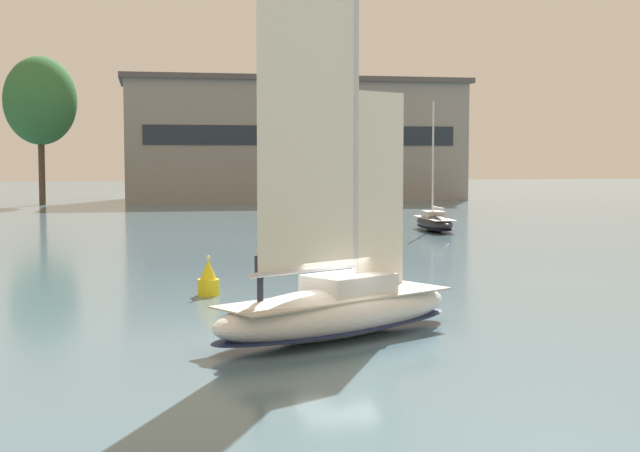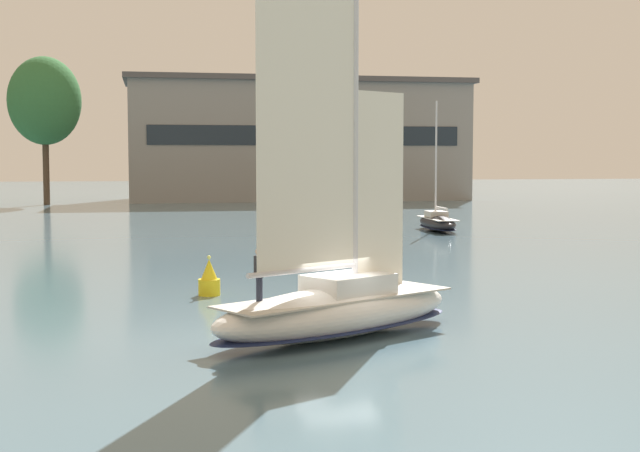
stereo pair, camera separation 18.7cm
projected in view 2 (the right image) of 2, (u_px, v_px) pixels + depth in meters
The scene contains 6 objects.
ground_plane at pixel (337, 337), 28.80m from camera, with size 400.00×400.00×0.00m, color slate.
waterfront_building at pixel (298, 140), 123.38m from camera, with size 46.93×15.78×16.54m.
tree_shore_left at pixel (45, 101), 109.01m from camera, with size 8.83×8.83×18.18m.
sailboat_main at pixel (338, 304), 28.73m from camera, with size 9.81×7.25×13.41m.
sailboat_moored_near_marina at pixel (437, 222), 70.64m from camera, with size 2.43×7.58×10.30m.
channel_buoy at pixel (209, 280), 37.49m from camera, with size 0.92×0.92×1.70m.
Camera 2 is at (-5.87, -27.84, 5.78)m, focal length 50.00 mm.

